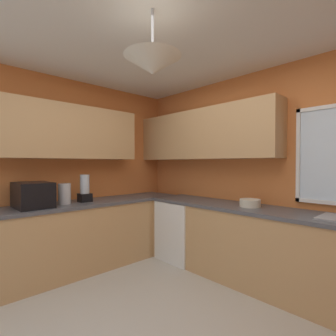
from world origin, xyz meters
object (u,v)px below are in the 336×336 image
at_px(kettle, 64,194).
at_px(bowl, 250,203).
at_px(dishwasher, 183,230).
at_px(blender_appliance, 85,190).
at_px(microwave, 33,195).

height_order(kettle, bowl, kettle).
xyz_separation_m(dishwasher, blender_appliance, (-0.66, -1.20, 0.62)).
bearing_deg(kettle, bowl, 41.87).
height_order(dishwasher, blender_appliance, blender_appliance).
bearing_deg(bowl, blender_appliance, -144.09).
distance_m(dishwasher, microwave, 2.04).
bearing_deg(microwave, dishwasher, 70.17).
bearing_deg(kettle, blender_appliance, 94.16).
bearing_deg(dishwasher, kettle, -113.45).
bearing_deg(kettle, dishwasher, 66.55).
bearing_deg(bowl, microwave, -132.41).
xyz_separation_m(bowl, blender_appliance, (-1.70, -1.23, 0.12)).
distance_m(bowl, blender_appliance, 2.10).
relative_size(microwave, bowl, 2.01).
height_order(microwave, bowl, microwave).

